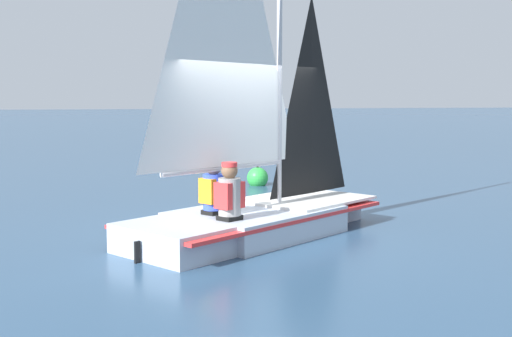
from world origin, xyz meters
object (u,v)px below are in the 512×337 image
Objects in this scene: sailboat_main at (254,181)px; sailor_helm at (214,197)px; buoy_marker at (258,177)px; sailor_crew at (230,202)px.

sailor_helm is at bearing 165.68° from sailboat_main.
sailboat_main reaches higher than buoy_marker.
sailor_helm is 1.00× the size of sailor_crew.
sailor_helm is (0.64, 0.19, -0.17)m from sailboat_main.
sailor_helm is at bearing 66.61° from buoy_marker.
sailor_crew is at bearing 69.16° from buoy_marker.
sailor_crew is at bearing -159.34° from sailboat_main.
sailor_helm and sailor_crew have the same top height.
sailor_crew is at bearing -109.57° from sailor_helm.
sailboat_main is at bearing 20.66° from sailor_crew.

